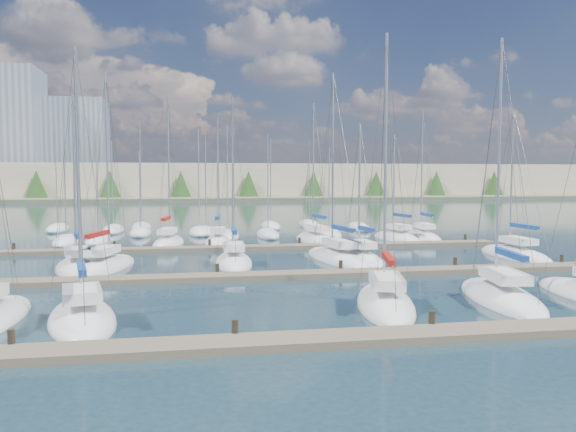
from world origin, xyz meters
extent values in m
plane|color=#203740|center=(0.00, 60.00, 0.00)|extent=(400.00, 400.00, 0.00)
cube|color=#6B5E4C|center=(0.00, 2.00, 0.15)|extent=(44.00, 1.80, 0.35)
cylinder|color=#2D261C|center=(-12.00, 2.90, 0.30)|extent=(0.26, 0.26, 1.10)
cylinder|color=#2D261C|center=(-4.00, 2.90, 0.30)|extent=(0.26, 0.26, 1.10)
cylinder|color=#2D261C|center=(4.00, 2.90, 0.30)|extent=(0.26, 0.26, 1.10)
cube|color=#6B5E4C|center=(0.00, 16.00, 0.15)|extent=(44.00, 1.80, 0.35)
cylinder|color=#2D261C|center=(-12.00, 16.90, 0.30)|extent=(0.26, 0.26, 1.10)
cylinder|color=#2D261C|center=(-4.00, 16.90, 0.30)|extent=(0.26, 0.26, 1.10)
cylinder|color=#2D261C|center=(4.00, 16.90, 0.30)|extent=(0.26, 0.26, 1.10)
cylinder|color=#2D261C|center=(12.00, 16.90, 0.30)|extent=(0.26, 0.26, 1.10)
cylinder|color=#2D261C|center=(20.00, 16.90, 0.30)|extent=(0.26, 0.26, 1.10)
cube|color=#6B5E4C|center=(0.00, 30.00, 0.15)|extent=(44.00, 1.80, 0.35)
cylinder|color=#2D261C|center=(-20.00, 30.90, 0.30)|extent=(0.26, 0.26, 1.10)
cylinder|color=#2D261C|center=(-12.00, 30.90, 0.30)|extent=(0.26, 0.26, 1.10)
cylinder|color=#2D261C|center=(-4.00, 30.90, 0.30)|extent=(0.26, 0.26, 1.10)
cylinder|color=#2D261C|center=(4.00, 30.90, 0.30)|extent=(0.26, 0.26, 1.10)
cylinder|color=#2D261C|center=(12.00, 30.90, 0.30)|extent=(0.26, 0.26, 1.10)
cylinder|color=#2D261C|center=(20.00, 30.90, 0.30)|extent=(0.26, 0.26, 1.10)
ellipsoid|color=white|center=(3.64, 7.42, 0.05)|extent=(4.61, 8.95, 1.60)
cube|color=maroon|center=(3.64, 7.42, 0.05)|extent=(2.32, 4.32, 0.12)
cube|color=silver|center=(3.54, 7.01, 1.35)|extent=(2.13, 3.26, 0.50)
cylinder|color=#9EA0A5|center=(3.81, 8.09, 7.15)|extent=(0.14, 0.14, 12.10)
cylinder|color=#9EA0A5|center=(3.38, 6.34, 2.40)|extent=(0.94, 3.52, 0.10)
cube|color=maroon|center=(3.38, 6.34, 2.52)|extent=(1.07, 3.29, 0.30)
ellipsoid|color=white|center=(5.18, 22.52, 0.05)|extent=(3.97, 10.18, 1.60)
cube|color=silver|center=(5.25, 22.03, 1.35)|extent=(1.92, 3.63, 0.50)
cylinder|color=#9EA0A5|center=(5.08, 23.31, 7.59)|extent=(0.14, 0.14, 12.98)
cylinder|color=#9EA0A5|center=(5.35, 21.24, 2.40)|extent=(0.65, 4.14, 0.10)
cube|color=navy|center=(5.35, 21.24, 2.52)|extent=(0.80, 3.84, 0.30)
ellipsoid|color=white|center=(19.48, 21.83, 0.05)|extent=(2.80, 8.85, 1.60)
cube|color=silver|center=(19.48, 21.39, 1.35)|extent=(1.53, 3.10, 0.50)
cylinder|color=#9EA0A5|center=(19.47, 22.54, 6.32)|extent=(0.14, 0.14, 10.43)
cylinder|color=#9EA0A5|center=(19.49, 20.69, 2.40)|extent=(0.13, 3.71, 0.10)
cube|color=navy|center=(19.49, 20.69, 2.52)|extent=(0.33, 3.41, 0.30)
ellipsoid|color=white|center=(-2.60, 21.82, 0.05)|extent=(2.91, 7.57, 1.60)
cube|color=maroon|center=(-2.60, 21.82, 0.05)|extent=(1.50, 3.64, 0.12)
cube|color=silver|center=(-2.61, 21.44, 1.35)|extent=(1.54, 2.67, 0.50)
cylinder|color=#9EA0A5|center=(-2.57, 22.41, 6.53)|extent=(0.14, 0.14, 10.86)
cylinder|color=#9EA0A5|center=(-2.64, 20.85, 2.40)|extent=(0.23, 3.14, 0.10)
cube|color=navy|center=(-2.64, 20.85, 2.52)|extent=(0.42, 2.90, 0.30)
ellipsoid|color=white|center=(6.37, 34.90, 0.05)|extent=(3.83, 8.70, 1.60)
cube|color=black|center=(6.37, 34.90, 0.05)|extent=(1.95, 4.19, 0.12)
cube|color=silver|center=(6.43, 34.49, 1.35)|extent=(1.90, 3.11, 0.50)
cylinder|color=#9EA0A5|center=(6.29, 35.57, 7.28)|extent=(0.14, 0.14, 12.35)
cylinder|color=#9EA0A5|center=(6.51, 33.82, 2.40)|extent=(0.54, 3.52, 0.10)
cube|color=navy|center=(6.51, 33.82, 2.52)|extent=(0.70, 3.26, 0.30)
ellipsoid|color=white|center=(-13.12, 20.84, 0.05)|extent=(4.46, 7.80, 1.60)
cube|color=black|center=(-13.12, 20.84, 0.05)|extent=(2.25, 3.77, 0.12)
cube|color=silver|center=(-13.03, 20.48, 1.35)|extent=(2.11, 2.86, 0.50)
cylinder|color=#9EA0A5|center=(-13.26, 21.41, 6.43)|extent=(0.14, 0.14, 10.65)
cylinder|color=#9EA0A5|center=(-12.89, 19.91, 2.40)|extent=(0.82, 3.02, 0.10)
cube|color=navy|center=(-12.89, 19.91, 2.52)|extent=(0.96, 2.83, 0.30)
ellipsoid|color=white|center=(-7.65, 34.40, 0.05)|extent=(3.68, 8.34, 1.60)
cube|color=black|center=(-7.65, 34.40, 0.05)|extent=(1.86, 4.02, 0.12)
cube|color=silver|center=(-7.71, 34.00, 1.35)|extent=(1.77, 2.99, 0.50)
cylinder|color=#9EA0A5|center=(-7.55, 35.03, 7.43)|extent=(0.14, 0.14, 12.67)
cylinder|color=#9EA0A5|center=(-7.81, 33.37, 2.40)|extent=(0.63, 3.36, 0.10)
cube|color=maroon|center=(-7.81, 33.37, 2.52)|extent=(0.79, 3.12, 0.30)
ellipsoid|color=white|center=(14.69, 34.94, 0.05)|extent=(4.00, 8.01, 1.60)
cube|color=black|center=(14.69, 34.94, 0.05)|extent=(2.03, 3.86, 0.12)
cube|color=silver|center=(14.76, 34.56, 1.35)|extent=(1.93, 2.90, 0.50)
cylinder|color=#9EA0A5|center=(14.58, 35.54, 5.81)|extent=(0.14, 0.14, 9.41)
cylinder|color=#9EA0A5|center=(14.86, 33.96, 2.40)|extent=(0.66, 3.18, 0.10)
cube|color=navy|center=(14.86, 33.96, 2.52)|extent=(0.82, 2.96, 0.30)
ellipsoid|color=white|center=(9.92, 7.73, 0.05)|extent=(4.31, 9.27, 1.60)
cube|color=silver|center=(9.85, 7.29, 1.35)|extent=(2.07, 3.34, 0.50)
cylinder|color=#9EA0A5|center=(10.04, 8.43, 7.21)|extent=(0.14, 0.14, 12.21)
cylinder|color=#9EA0A5|center=(9.73, 6.59, 2.40)|extent=(0.72, 3.71, 0.10)
cube|color=navy|center=(9.73, 6.59, 2.52)|extent=(0.87, 3.45, 0.30)
ellipsoid|color=white|center=(17.71, 35.39, 0.05)|extent=(3.03, 8.49, 1.60)
cube|color=black|center=(17.71, 35.39, 0.05)|extent=(1.55, 4.08, 0.12)
cube|color=silver|center=(17.68, 34.98, 1.35)|extent=(1.55, 3.01, 0.50)
cylinder|color=#9EA0A5|center=(17.76, 36.06, 7.01)|extent=(0.14, 0.14, 11.81)
cylinder|color=#9EA0A5|center=(17.63, 34.31, 2.40)|extent=(0.35, 3.50, 0.10)
cube|color=navy|center=(17.63, 34.31, 2.52)|extent=(0.53, 3.23, 0.30)
ellipsoid|color=white|center=(-3.08, 34.41, 0.05)|extent=(3.13, 6.79, 1.60)
cube|color=silver|center=(-3.12, 34.08, 1.35)|extent=(1.57, 2.43, 0.50)
cylinder|color=#9EA0A5|center=(-3.02, 34.93, 6.45)|extent=(0.14, 0.14, 10.71)
cylinder|color=#9EA0A5|center=(-3.18, 33.56, 2.40)|extent=(0.42, 2.74, 0.10)
cube|color=navy|center=(-3.18, 33.56, 2.52)|extent=(0.59, 2.55, 0.30)
ellipsoid|color=white|center=(-11.35, 21.12, 0.05)|extent=(4.58, 9.03, 1.60)
cube|color=silver|center=(-11.46, 20.70, 1.35)|extent=(2.08, 3.28, 0.50)
cylinder|color=#9EA0A5|center=(-11.18, 21.80, 7.26)|extent=(0.14, 0.14, 12.31)
cylinder|color=#9EA0A5|center=(-11.64, 20.03, 2.40)|extent=(1.02, 3.56, 0.10)
cube|color=maroon|center=(-11.64, 20.03, 2.52)|extent=(1.14, 3.32, 0.30)
ellipsoid|color=white|center=(-10.28, 6.78, 0.05)|extent=(4.29, 7.89, 1.60)
cube|color=silver|center=(-10.20, 6.41, 1.35)|extent=(2.05, 2.88, 0.50)
cylinder|color=#9EA0A5|center=(-10.41, 7.37, 6.48)|extent=(0.14, 0.14, 10.76)
cylinder|color=#9EA0A5|center=(-10.08, 5.83, 2.40)|extent=(0.75, 3.09, 0.10)
cube|color=navy|center=(-10.08, 5.83, 2.52)|extent=(0.89, 2.89, 0.30)
ellipsoid|color=white|center=(6.85, 21.51, 0.05)|extent=(2.75, 7.15, 1.60)
cube|color=black|center=(6.85, 21.51, 0.05)|extent=(1.41, 3.44, 0.12)
cube|color=silver|center=(6.88, 21.16, 1.35)|extent=(1.42, 2.53, 0.50)
cylinder|color=#9EA0A5|center=(6.82, 22.07, 5.65)|extent=(0.14, 0.14, 9.10)
cylinder|color=#9EA0A5|center=(6.91, 20.60, 2.40)|extent=(0.29, 2.95, 0.10)
cube|color=navy|center=(6.91, 20.60, 2.52)|extent=(0.48, 2.73, 0.30)
cylinder|color=#9EA0A5|center=(-20.75, 49.89, 6.50)|extent=(0.12, 0.12, 11.20)
ellipsoid|color=white|center=(-20.75, 49.89, 0.25)|extent=(2.20, 6.40, 1.40)
cylinder|color=#9EA0A5|center=(-3.94, 43.45, 5.97)|extent=(0.12, 0.12, 10.14)
ellipsoid|color=white|center=(-3.94, 43.45, 0.25)|extent=(2.20, 6.40, 1.40)
cylinder|color=#9EA0A5|center=(-4.68, 43.24, 6.14)|extent=(0.12, 0.12, 10.49)
ellipsoid|color=white|center=(-4.68, 43.24, 0.25)|extent=(2.20, 6.40, 1.40)
cylinder|color=#9EA0A5|center=(9.07, 50.53, 5.93)|extent=(0.12, 0.12, 10.06)
ellipsoid|color=white|center=(9.07, 50.53, 0.25)|extent=(2.20, 6.40, 1.40)
cylinder|color=#9EA0A5|center=(-14.23, 47.33, 5.60)|extent=(0.12, 0.12, 9.39)
ellipsoid|color=white|center=(-14.23, 47.33, 0.25)|extent=(2.20, 6.40, 1.40)
cylinder|color=#9EA0A5|center=(-16.97, 36.19, 5.83)|extent=(0.12, 0.12, 9.85)
ellipsoid|color=white|center=(-16.97, 36.19, 0.25)|extent=(2.20, 6.40, 1.40)
cylinder|color=#9EA0A5|center=(-14.23, 36.83, 5.55)|extent=(0.12, 0.12, 9.30)
ellipsoid|color=white|center=(-14.23, 36.83, 0.25)|extent=(2.20, 6.40, 1.40)
cylinder|color=#9EA0A5|center=(13.97, 45.41, 6.74)|extent=(0.12, 0.12, 11.68)
ellipsoid|color=white|center=(13.97, 45.41, 0.25)|extent=(2.20, 6.40, 1.40)
cylinder|color=#9EA0A5|center=(2.31, 39.32, 5.78)|extent=(0.12, 0.12, 9.76)
ellipsoid|color=white|center=(2.31, 39.32, 0.25)|extent=(2.20, 6.40, 1.40)
cylinder|color=#9EA0A5|center=(-11.34, 49.91, 6.87)|extent=(0.12, 0.12, 11.95)
ellipsoid|color=white|center=(-11.34, 49.91, 0.25)|extent=(2.20, 6.40, 1.40)
cylinder|color=#9EA0A5|center=(8.76, 39.06, 5.13)|extent=(0.12, 0.12, 8.46)
ellipsoid|color=white|center=(8.76, 39.06, 0.25)|extent=(2.20, 6.40, 1.40)
cylinder|color=#9EA0A5|center=(-10.91, 43.47, 4.96)|extent=(0.12, 0.12, 8.12)
ellipsoid|color=white|center=(-10.91, 43.47, 0.25)|extent=(2.20, 6.40, 1.40)
cylinder|color=#9EA0A5|center=(4.00, 49.08, 5.90)|extent=(0.12, 0.12, 10.00)
ellipsoid|color=white|center=(4.00, 49.08, 0.25)|extent=(2.20, 6.40, 1.40)
cylinder|color=#9EA0A5|center=(-1.89, 38.97, 6.17)|extent=(0.12, 0.12, 10.54)
ellipsoid|color=white|center=(-1.89, 38.97, 0.25)|extent=(2.20, 6.40, 1.40)
cube|color=#666B51|center=(0.00, 150.00, 0.50)|extent=(400.00, 60.00, 1.00)
cube|color=beige|center=(10.00, 140.00, 5.00)|extent=(200.00, 12.00, 10.00)
cube|color=slate|center=(-60.00, 160.00, 19.00)|extent=(22.00, 18.00, 38.00)
cube|color=slate|center=(-40.00, 165.00, 15.00)|extent=(18.00, 15.00, 30.00)
cone|color=#284C1E|center=(-44.00, 133.00, 4.00)|extent=(6.00, 6.00, 8.00)
cone|color=#284C1E|center=(-26.00, 133.00, 4.00)|extent=(6.00, 6.00, 8.00)
cone|color=#284C1E|center=(-8.00, 133.00, 4.00)|extent=(6.00, 6.00, 8.00)
cone|color=#284C1E|center=(10.00, 133.00, 4.00)|extent=(6.00, 6.00, 8.00)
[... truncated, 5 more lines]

